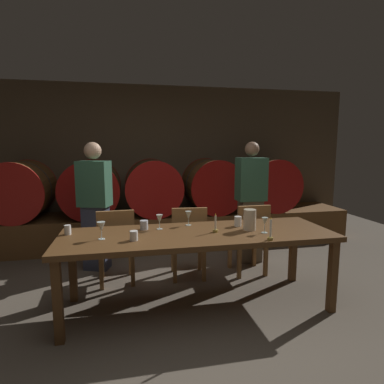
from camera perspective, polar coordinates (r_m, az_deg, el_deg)
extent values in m
plane|color=brown|center=(3.01, -2.07, -23.21)|extent=(9.30, 9.30, 0.00)
cube|color=brown|center=(5.65, -7.44, 5.33)|extent=(7.15, 0.24, 2.58)
cube|color=brown|center=(5.26, -6.77, -6.40)|extent=(6.44, 0.90, 0.49)
cylinder|color=brown|center=(5.35, -28.36, 0.28)|extent=(0.86, 0.85, 0.86)
cylinder|color=#B21C16|center=(4.93, -29.80, -0.41)|extent=(0.87, 0.03, 0.87)
cylinder|color=#B21C16|center=(5.76, -27.14, 0.87)|extent=(0.87, 0.03, 0.87)
cylinder|color=#2D2D33|center=(5.35, -28.36, 0.28)|extent=(0.86, 0.04, 0.86)
cylinder|color=brown|center=(5.15, -17.54, 0.62)|extent=(0.86, 0.85, 0.86)
cylinder|color=maroon|center=(4.71, -18.06, -0.07)|extent=(0.87, 0.03, 0.87)
cylinder|color=maroon|center=(5.58, -17.10, 1.20)|extent=(0.87, 0.03, 0.87)
cylinder|color=#2D2D33|center=(5.15, -17.54, 0.62)|extent=(0.86, 0.04, 0.86)
cylinder|color=#513319|center=(5.14, -7.06, 0.92)|extent=(0.86, 0.85, 0.86)
cylinder|color=#9E1411|center=(4.70, -6.62, 0.26)|extent=(0.87, 0.03, 0.87)
cylinder|color=#9E1411|center=(5.57, -7.43, 1.48)|extent=(0.87, 0.03, 0.87)
cylinder|color=#2D2D33|center=(5.14, -7.06, 0.92)|extent=(0.86, 0.04, 0.86)
cylinder|color=brown|center=(5.30, 3.51, 1.20)|extent=(0.86, 0.85, 0.86)
cylinder|color=maroon|center=(4.89, 4.85, 0.58)|extent=(0.87, 0.03, 0.87)
cylinder|color=maroon|center=(5.72, 2.36, 1.73)|extent=(0.87, 0.03, 0.87)
cylinder|color=#2D2D33|center=(5.30, 3.51, 1.20)|extent=(0.86, 0.04, 0.86)
cylinder|color=#513319|center=(5.64, 13.22, 1.42)|extent=(0.86, 0.85, 0.86)
cylinder|color=#9E1411|center=(5.25, 15.23, 0.85)|extent=(0.87, 0.03, 0.87)
cylinder|color=#9E1411|center=(6.04, 11.48, 1.91)|extent=(0.87, 0.03, 0.87)
cylinder|color=#2D2D33|center=(5.64, 13.22, 1.42)|extent=(0.86, 0.04, 0.86)
cube|color=brown|center=(3.09, 1.11, -7.72)|extent=(2.60, 0.85, 0.05)
cube|color=brown|center=(2.86, -22.91, -17.72)|extent=(0.07, 0.07, 0.70)
cube|color=brown|center=(3.38, 23.87, -13.70)|extent=(0.07, 0.07, 0.70)
cube|color=brown|center=(3.52, -20.60, -12.60)|extent=(0.07, 0.07, 0.70)
cube|color=brown|center=(3.96, 17.65, -10.16)|extent=(0.07, 0.07, 0.70)
cube|color=olive|center=(3.81, -13.46, -9.26)|extent=(0.42, 0.42, 0.04)
cube|color=olive|center=(3.58, -13.50, -6.60)|extent=(0.40, 0.06, 0.42)
cube|color=olive|center=(4.05, -10.97, -11.55)|extent=(0.05, 0.05, 0.42)
cube|color=olive|center=(4.05, -15.88, -11.75)|extent=(0.05, 0.05, 0.42)
cube|color=olive|center=(3.73, -10.58, -13.29)|extent=(0.05, 0.05, 0.42)
cube|color=olive|center=(3.73, -15.95, -13.51)|extent=(0.05, 0.05, 0.42)
cube|color=olive|center=(3.87, -0.75, -8.77)|extent=(0.43, 0.43, 0.04)
cube|color=olive|center=(3.63, -0.44, -6.12)|extent=(0.40, 0.07, 0.42)
cube|color=olive|center=(4.12, 1.38, -11.05)|extent=(0.05, 0.05, 0.42)
cube|color=olive|center=(4.09, -3.43, -11.23)|extent=(0.05, 0.05, 0.42)
cube|color=olive|center=(3.81, 2.15, -12.73)|extent=(0.05, 0.05, 0.42)
cube|color=olive|center=(3.77, -3.09, -12.95)|extent=(0.05, 0.05, 0.42)
cube|color=olive|center=(4.06, 9.93, -8.08)|extent=(0.41, 0.41, 0.04)
cube|color=olive|center=(3.84, 11.05, -5.50)|extent=(0.40, 0.05, 0.42)
cube|color=olive|center=(4.34, 11.09, -10.21)|extent=(0.04, 0.04, 0.42)
cube|color=olive|center=(4.22, 6.78, -10.65)|extent=(0.04, 0.04, 0.42)
cube|color=olive|center=(4.05, 13.06, -11.64)|extent=(0.04, 0.04, 0.42)
cube|color=olive|center=(3.92, 8.47, -12.18)|extent=(0.04, 0.04, 0.42)
cube|color=#33384C|center=(4.28, -16.75, -7.83)|extent=(0.35, 0.29, 0.82)
cube|color=#336047|center=(4.15, -17.14, 1.43)|extent=(0.44, 0.35, 0.56)
sphere|color=#D8A884|center=(4.12, -17.38, 7.08)|extent=(0.21, 0.21, 0.21)
cube|color=brown|center=(4.44, 10.33, -6.88)|extent=(0.30, 0.20, 0.85)
cube|color=#336047|center=(4.31, 10.57, 2.26)|extent=(0.38, 0.24, 0.57)
sphere|color=#8C664C|center=(4.29, 10.71, 7.58)|extent=(0.19, 0.19, 0.19)
cylinder|color=olive|center=(3.10, 4.21, -6.96)|extent=(0.05, 0.05, 0.02)
cylinder|color=#EDE5CC|center=(3.08, 4.22, -5.49)|extent=(0.02, 0.02, 0.14)
cone|color=yellow|center=(3.06, 4.24, -4.00)|extent=(0.01, 0.01, 0.02)
cylinder|color=olive|center=(2.92, 13.84, -8.14)|extent=(0.05, 0.05, 0.02)
cylinder|color=#EDE5CC|center=(2.89, 13.91, -6.33)|extent=(0.02, 0.02, 0.16)
cone|color=yellow|center=(2.87, 13.97, -4.51)|extent=(0.01, 0.01, 0.02)
cylinder|color=beige|center=(3.20, 10.30, -4.90)|extent=(0.12, 0.12, 0.21)
cylinder|color=silver|center=(2.98, -15.88, -8.11)|extent=(0.06, 0.06, 0.00)
cylinder|color=silver|center=(2.97, -15.90, -7.45)|extent=(0.01, 0.01, 0.07)
cone|color=silver|center=(2.95, -15.96, -6.00)|extent=(0.07, 0.07, 0.09)
cylinder|color=silver|center=(3.22, -5.83, -6.59)|extent=(0.06, 0.06, 0.00)
cylinder|color=silver|center=(3.21, -5.84, -6.01)|extent=(0.01, 0.01, 0.06)
cone|color=silver|center=(3.19, -5.85, -4.77)|extent=(0.07, 0.07, 0.08)
cylinder|color=silver|center=(3.35, -0.65, -5.94)|extent=(0.06, 0.06, 0.00)
cylinder|color=silver|center=(3.35, -0.65, -5.40)|extent=(0.01, 0.01, 0.06)
cone|color=silver|center=(3.33, -0.65, -4.18)|extent=(0.07, 0.07, 0.09)
cylinder|color=silver|center=(3.15, 12.84, -7.11)|extent=(0.06, 0.06, 0.00)
cylinder|color=silver|center=(3.14, 12.86, -6.42)|extent=(0.01, 0.01, 0.07)
cone|color=silver|center=(3.12, 12.91, -5.12)|extent=(0.06, 0.06, 0.07)
cylinder|color=white|center=(3.22, -21.38, -6.33)|extent=(0.06, 0.06, 0.09)
cylinder|color=white|center=(2.87, -10.38, -7.70)|extent=(0.07, 0.07, 0.09)
cylinder|color=silver|center=(3.21, -8.60, -5.87)|extent=(0.08, 0.08, 0.09)
cylinder|color=white|center=(3.34, 8.21, -5.22)|extent=(0.07, 0.07, 0.10)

